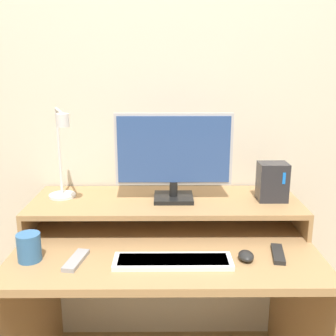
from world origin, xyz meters
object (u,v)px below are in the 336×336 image
(desk_lamp, at_px, (61,160))
(remote_secondary, at_px, (277,254))
(monitor, at_px, (173,155))
(keyboard, at_px, (172,261))
(router_dock, at_px, (271,182))
(mug, at_px, (28,247))
(mouse, at_px, (245,256))
(remote_control, at_px, (75,260))

(desk_lamp, relative_size, remote_secondary, 2.62)
(monitor, bearing_deg, keyboard, -91.48)
(router_dock, xyz_separation_m, remote_secondary, (-0.05, -0.30, -0.19))
(remote_secondary, height_order, mug, mug)
(mouse, bearing_deg, keyboard, -174.49)
(mouse, bearing_deg, monitor, 127.33)
(monitor, bearing_deg, mug, -147.70)
(monitor, height_order, router_dock, monitor)
(monitor, distance_m, mug, 0.69)
(desk_lamp, xyz_separation_m, mug, (-0.06, -0.31, -0.25))
(desk_lamp, bearing_deg, remote_secondary, -18.10)
(mug, bearing_deg, monitor, 32.30)
(router_dock, bearing_deg, remote_secondary, -98.56)
(keyboard, bearing_deg, router_dock, 38.95)
(mouse, bearing_deg, remote_secondary, 13.81)
(mouse, relative_size, remote_secondary, 0.51)
(router_dock, xyz_separation_m, remote_control, (-0.79, -0.34, -0.19))
(monitor, relative_size, router_dock, 3.00)
(router_dock, bearing_deg, keyboard, -141.05)
(keyboard, relative_size, remote_control, 2.66)
(monitor, height_order, desk_lamp, desk_lamp)
(remote_control, relative_size, remote_secondary, 1.05)
(keyboard, distance_m, remote_secondary, 0.40)
(monitor, relative_size, desk_lamp, 1.25)
(remote_secondary, bearing_deg, keyboard, -171.79)
(mouse, height_order, remote_control, mouse)
(desk_lamp, relative_size, router_dock, 2.39)
(monitor, height_order, keyboard, monitor)
(remote_control, distance_m, mug, 0.18)
(router_dock, bearing_deg, mouse, -117.47)
(desk_lamp, bearing_deg, remote_control, -70.64)
(monitor, bearing_deg, remote_secondary, -38.69)
(mouse, bearing_deg, router_dock, 62.53)
(remote_control, height_order, mug, mug)
(monitor, distance_m, keyboard, 0.48)
(router_dock, distance_m, remote_control, 0.89)
(desk_lamp, xyz_separation_m, router_dock, (0.91, 0.02, -0.10))
(mouse, relative_size, remote_control, 0.48)
(mouse, xyz_separation_m, remote_control, (-0.62, -0.01, -0.01))
(desk_lamp, height_order, mug, desk_lamp)
(remote_control, relative_size, mug, 1.55)
(monitor, xyz_separation_m, desk_lamp, (-0.48, -0.03, -0.02))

